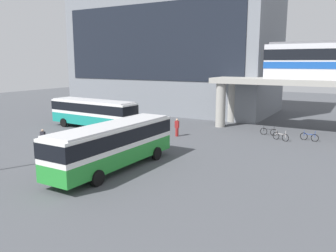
% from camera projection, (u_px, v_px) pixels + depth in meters
% --- Properties ---
extents(ground_plane, '(120.00, 120.00, 0.00)m').
position_uv_depth(ground_plane, '(170.00, 135.00, 35.40)').
color(ground_plane, '#47494F').
extents(station_building, '(30.64, 14.63, 18.27)m').
position_uv_depth(station_building, '(173.00, 51.00, 53.57)').
color(station_building, slate).
rests_on(station_building, ground_plane).
extents(bus_main, '(2.92, 11.08, 3.22)m').
position_uv_depth(bus_main, '(114.00, 142.00, 23.82)').
color(bus_main, '#268C33').
rests_on(bus_main, ground_plane).
extents(bus_secondary, '(11.18, 3.29, 3.22)m').
position_uv_depth(bus_secondary, '(93.00, 111.00, 38.71)').
color(bus_secondary, teal).
rests_on(bus_secondary, ground_plane).
extents(bicycle_silver, '(1.66, 0.78, 1.04)m').
position_uv_depth(bicycle_silver, '(281.00, 137.00, 33.06)').
color(bicycle_silver, black).
rests_on(bicycle_silver, ground_plane).
extents(bicycle_blue, '(1.74, 0.53, 1.04)m').
position_uv_depth(bicycle_blue, '(309.00, 137.00, 32.89)').
color(bicycle_blue, black).
rests_on(bicycle_blue, ground_plane).
extents(bicycle_black, '(1.79, 0.16, 1.04)m').
position_uv_depth(bicycle_black, '(269.00, 132.00, 35.36)').
color(bicycle_black, black).
rests_on(bicycle_black, ground_plane).
extents(pedestrian_waiting_near_stop, '(0.43, 0.32, 1.81)m').
position_uv_depth(pedestrian_waiting_near_stop, '(177.00, 128.00, 34.78)').
color(pedestrian_waiting_near_stop, maroon).
rests_on(pedestrian_waiting_near_stop, ground_plane).
extents(pedestrian_by_bike_rack, '(0.45, 0.34, 1.59)m').
position_uv_depth(pedestrian_by_bike_rack, '(43.00, 139.00, 30.39)').
color(pedestrian_by_bike_rack, gray).
rests_on(pedestrian_by_bike_rack, ground_plane).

